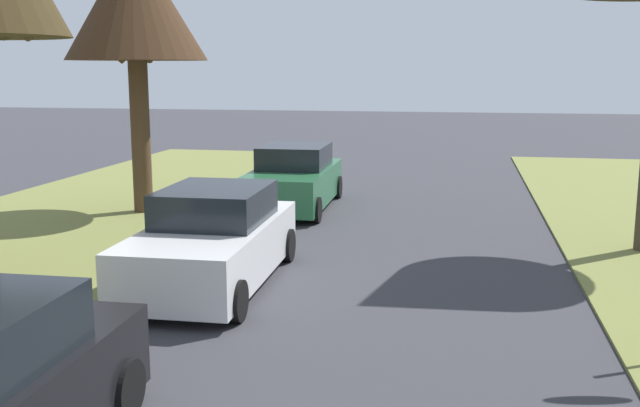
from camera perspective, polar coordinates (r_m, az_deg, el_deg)
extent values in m
cylinder|color=#4D3623|center=(18.12, -13.75, 5.04)|extent=(0.45, 0.45, 3.61)
cylinder|color=#4D3623|center=(18.19, -12.80, 12.31)|extent=(0.82, 0.86, 1.10)
cylinder|color=#4D3623|center=(18.73, -13.33, 12.62)|extent=(1.56, 0.33, 1.38)
cylinder|color=black|center=(7.89, -14.91, -13.70)|extent=(0.21, 0.60, 0.60)
cube|color=white|center=(12.02, -8.34, -3.55)|extent=(1.90, 4.43, 0.85)
cube|color=black|center=(12.07, -8.10, -0.06)|extent=(1.64, 2.05, 0.56)
cylinder|color=black|center=(10.33, -6.52, -7.52)|extent=(0.21, 0.60, 0.60)
cylinder|color=black|center=(10.94, -15.37, -6.82)|extent=(0.21, 0.60, 0.60)
cylinder|color=black|center=(13.41, -2.57, -3.25)|extent=(0.21, 0.60, 0.60)
cylinder|color=black|center=(13.88, -9.61, -2.92)|extent=(0.21, 0.60, 0.60)
cube|color=#28663D|center=(18.39, -2.09, 1.44)|extent=(1.90, 4.43, 0.85)
cube|color=black|center=(18.51, -1.96, 3.70)|extent=(1.64, 2.05, 0.56)
cylinder|color=black|center=(16.68, -0.33, -0.51)|extent=(0.21, 0.60, 0.60)
cylinder|color=black|center=(17.07, -6.09, -0.31)|extent=(0.21, 0.60, 0.60)
cylinder|color=black|center=(19.89, 1.35, 1.28)|extent=(0.21, 0.60, 0.60)
cylinder|color=black|center=(20.22, -3.54, 1.42)|extent=(0.21, 0.60, 0.60)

